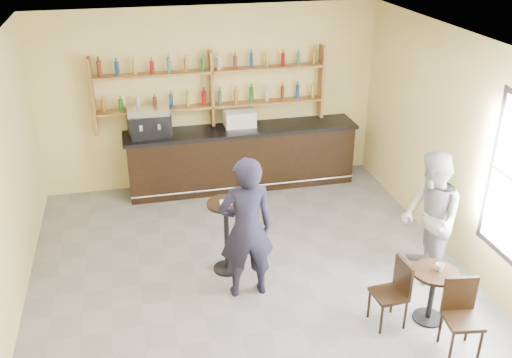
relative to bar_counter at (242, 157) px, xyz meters
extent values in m
plane|color=slate|center=(-0.48, -3.15, -0.56)|extent=(7.00, 7.00, 0.00)
plane|color=white|center=(-0.48, -3.15, 2.64)|extent=(7.00, 7.00, 0.00)
plane|color=#F3DD8A|center=(-0.48, 0.35, 1.04)|extent=(7.00, 0.00, 7.00)
plane|color=#F3DD8A|center=(2.52, -3.15, 1.04)|extent=(0.00, 7.00, 7.00)
cube|color=white|center=(-0.75, -2.61, 0.51)|extent=(0.18, 0.18, 0.00)
torus|color=#E2A853|center=(-0.74, -2.62, 0.54)|extent=(0.14, 0.14, 0.04)
imported|color=white|center=(-0.61, -2.51, 0.56)|extent=(0.15, 0.15, 0.10)
imported|color=black|center=(-0.59, -3.19, 0.42)|extent=(0.72, 0.48, 1.96)
imported|color=white|center=(1.55, -4.24, 0.20)|extent=(0.11, 0.11, 0.09)
imported|color=#A0A0A5|center=(1.87, -3.37, 0.36)|extent=(0.83, 1.00, 1.84)
camera|label=1|loc=(-1.87, -9.29, 4.10)|focal=40.00mm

